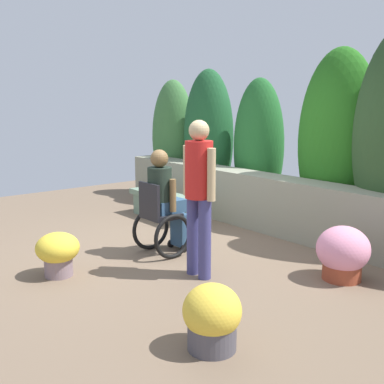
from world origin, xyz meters
TOP-DOWN VIEW (x-y plane):
  - ground_plane at (0.00, 0.00)m, footprint 10.15×10.15m
  - stone_retaining_wall at (0.00, 1.66)m, footprint 6.68×0.47m
  - hedge_backdrop at (0.52, 2.24)m, footprint 7.47×1.11m
  - stone_bench at (-1.57, 0.82)m, footprint 1.42×0.39m
  - person_in_wheelchair at (-0.11, -0.21)m, footprint 0.53×0.66m
  - person_standing_companion at (0.78, -0.38)m, footprint 0.49×0.30m
  - flower_pot_purple_near at (1.85, 0.75)m, footprint 0.57×0.57m
  - flower_pot_terracotta_by_wall at (2.06, -1.32)m, footprint 0.46×0.46m
  - flower_pot_red_accent at (-0.20, -1.59)m, footprint 0.48×0.48m

SIDE VIEW (x-z plane):
  - ground_plane at x=0.00m, z-range 0.00..0.00m
  - flower_pot_terracotta_by_wall at x=2.06m, z-range 0.00..0.53m
  - flower_pot_red_accent at x=-0.20m, z-range 0.03..0.52m
  - stone_bench at x=-1.57m, z-range 0.07..0.50m
  - flower_pot_purple_near at x=1.85m, z-range 0.00..0.59m
  - stone_retaining_wall at x=0.00m, z-range 0.00..0.82m
  - person_in_wheelchair at x=-0.11m, z-range -0.04..1.29m
  - person_standing_companion at x=0.78m, z-range 0.13..1.85m
  - hedge_backdrop at x=0.52m, z-range -0.12..2.80m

